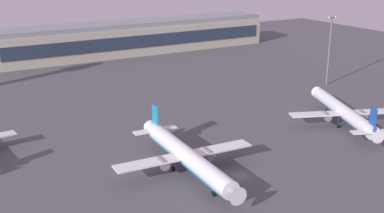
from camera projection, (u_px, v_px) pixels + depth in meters
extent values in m
plane|color=#4C4C51|center=(240.00, 176.00, 116.10)|extent=(416.00, 416.00, 0.00)
cube|color=#B2AD99|center=(136.00, 39.00, 254.41)|extent=(144.31, 22.00, 14.00)
cube|color=#263347|center=(145.00, 41.00, 244.95)|extent=(138.54, 0.40, 6.16)
cube|color=gray|center=(135.00, 23.00, 251.91)|extent=(144.31, 19.80, 2.40)
cylinder|color=white|center=(187.00, 156.00, 115.84)|extent=(6.05, 39.86, 4.19)
cone|color=white|center=(235.00, 194.00, 97.92)|extent=(4.10, 2.83, 3.98)
cone|color=white|center=(152.00, 128.00, 133.95)|extent=(3.91, 3.26, 3.77)
cube|color=white|center=(185.00, 155.00, 116.84)|extent=(35.46, 6.07, 0.39)
cube|color=white|center=(155.00, 130.00, 132.11)|extent=(12.24, 3.21, 0.39)
cube|color=#1984B2|center=(155.00, 119.00, 130.80)|extent=(0.50, 3.54, 7.17)
cylinder|color=slate|center=(207.00, 154.00, 119.73)|extent=(2.61, 4.08, 2.43)
cylinder|color=slate|center=(162.00, 163.00, 114.43)|extent=(2.61, 4.08, 2.43)
cube|color=#1984B2|center=(187.00, 161.00, 116.19)|extent=(5.49, 36.66, 0.40)
cylinder|color=#333338|center=(214.00, 185.00, 105.69)|extent=(0.31, 0.31, 3.92)
cylinder|color=black|center=(214.00, 194.00, 106.28)|extent=(0.50, 1.23, 1.21)
cylinder|color=#333338|center=(191.00, 158.00, 119.83)|extent=(0.31, 0.31, 3.92)
cylinder|color=black|center=(191.00, 165.00, 120.43)|extent=(0.50, 1.23, 1.21)
cylinder|color=#333338|center=(173.00, 161.00, 117.71)|extent=(0.31, 0.31, 3.92)
cylinder|color=black|center=(173.00, 169.00, 118.31)|extent=(0.50, 1.23, 1.21)
cylinder|color=white|center=(343.00, 111.00, 148.94)|extent=(18.06, 36.53, 4.00)
cone|color=white|center=(318.00, 93.00, 167.99)|extent=(4.47, 3.77, 3.80)
cone|color=white|center=(376.00, 135.00, 129.69)|extent=(4.44, 4.09, 3.60)
cube|color=white|center=(344.00, 113.00, 148.01)|extent=(32.72, 16.66, 0.37)
cube|color=white|center=(372.00, 132.00, 131.51)|extent=(11.66, 6.72, 0.37)
cube|color=#19479E|center=(373.00, 120.00, 130.83)|extent=(1.57, 3.23, 6.83)
cylinder|color=slate|center=(326.00, 116.00, 147.50)|extent=(3.58, 4.38, 2.31)
cylinder|color=slate|center=(362.00, 114.00, 148.98)|extent=(3.58, 4.38, 2.31)
cube|color=#19479E|center=(343.00, 115.00, 149.28)|extent=(16.54, 33.58, 0.38)
cylinder|color=#333338|center=(327.00, 105.00, 160.94)|extent=(0.29, 0.29, 3.73)
cylinder|color=black|center=(326.00, 110.00, 161.51)|extent=(0.83, 1.23, 1.16)
cylinder|color=#333338|center=(339.00, 120.00, 146.74)|extent=(0.29, 0.29, 3.73)
cylinder|color=black|center=(338.00, 126.00, 147.31)|extent=(0.83, 1.23, 1.16)
cylinder|color=#333338|center=(353.00, 119.00, 147.33)|extent=(0.29, 0.29, 3.73)
cylinder|color=black|center=(353.00, 125.00, 147.90)|extent=(0.83, 1.23, 1.16)
cylinder|color=slate|center=(329.00, 51.00, 190.75)|extent=(0.70, 0.70, 27.19)
cube|color=slate|center=(332.00, 18.00, 186.79)|extent=(4.80, 0.40, 0.40)
sphere|color=#F9EAB2|center=(329.00, 18.00, 185.93)|extent=(0.90, 0.90, 0.90)
sphere|color=#F9EAB2|center=(336.00, 17.00, 187.64)|extent=(0.90, 0.90, 0.90)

